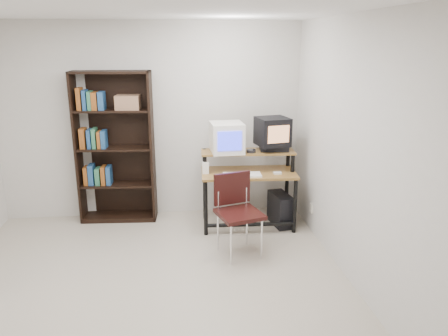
{
  "coord_description": "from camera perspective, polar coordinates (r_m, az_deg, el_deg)",
  "views": [
    {
      "loc": [
        0.26,
        -3.85,
        2.34
      ],
      "look_at": [
        0.86,
        1.1,
        0.89
      ],
      "focal_mm": 35.0,
      "sensor_mm": 36.0,
      "label": 1
    }
  ],
  "objects": [
    {
      "name": "cd_spindle",
      "position": [
        5.54,
        3.57,
        2.17
      ],
      "size": [
        0.14,
        0.14,
        0.05
      ],
      "primitive_type": "cylinder",
      "rotation": [
        0.0,
        0.0,
        -0.21
      ],
      "color": "#26262B",
      "rests_on": "computer_desk"
    },
    {
      "name": "pc_tower",
      "position": [
        5.82,
        7.37,
        -5.37
      ],
      "size": [
        0.27,
        0.48,
        0.42
      ],
      "primitive_type": "cube",
      "rotation": [
        0.0,
        0.0,
        0.16
      ],
      "color": "black",
      "rests_on": "floor"
    },
    {
      "name": "crt_tv",
      "position": [
        5.63,
        6.35,
        4.76
      ],
      "size": [
        0.44,
        0.44,
        0.36
      ],
      "rotation": [
        0.0,
        0.0,
        0.19
      ],
      "color": "black",
      "rests_on": "vcr"
    },
    {
      "name": "right_wall",
      "position": [
        4.35,
        16.84,
        1.72
      ],
      "size": [
        0.01,
        4.0,
        2.6
      ],
      "primitive_type": "cube",
      "color": "beige",
      "rests_on": "floor"
    },
    {
      "name": "mouse",
      "position": [
        5.52,
        6.98,
        -0.69
      ],
      "size": [
        0.1,
        0.06,
        0.03
      ],
      "primitive_type": "cube",
      "rotation": [
        0.0,
        0.0,
        -0.02
      ],
      "color": "white",
      "rests_on": "mousepad"
    },
    {
      "name": "floor",
      "position": [
        4.52,
        -9.57,
        -15.27
      ],
      "size": [
        4.0,
        4.0,
        0.01
      ],
      "primitive_type": "cube",
      "color": "#B8AC99",
      "rests_on": "ground"
    },
    {
      "name": "bookshelf",
      "position": [
        5.91,
        -14.02,
        2.77
      ],
      "size": [
        1.01,
        0.4,
        1.98
      ],
      "rotation": [
        0.0,
        0.0,
        -0.07
      ],
      "color": "black",
      "rests_on": "floor"
    },
    {
      "name": "crt_monitor",
      "position": [
        5.55,
        0.37,
        3.99
      ],
      "size": [
        0.42,
        0.43,
        0.38
      ],
      "rotation": [
        0.0,
        0.0,
        0.05
      ],
      "color": "white",
      "rests_on": "computer_desk"
    },
    {
      "name": "computer_desk",
      "position": [
        5.61,
        3.2,
        -0.92
      ],
      "size": [
        1.23,
        0.67,
        0.98
      ],
      "rotation": [
        0.0,
        0.0,
        -0.06
      ],
      "color": "olive",
      "rests_on": "floor"
    },
    {
      "name": "ceiling",
      "position": [
        3.87,
        -11.48,
        19.8
      ],
      "size": [
        4.0,
        4.0,
        0.01
      ],
      "primitive_type": "cube",
      "color": "white",
      "rests_on": "back_wall"
    },
    {
      "name": "school_chair",
      "position": [
        4.91,
        1.66,
        -4.9
      ],
      "size": [
        0.57,
        0.57,
        0.92
      ],
      "rotation": [
        0.0,
        0.0,
        0.28
      ],
      "color": "black",
      "rests_on": "floor"
    },
    {
      "name": "front_wall",
      "position": [
        2.14,
        -13.4,
        -13.31
      ],
      "size": [
        4.0,
        0.01,
        2.6
      ],
      "primitive_type": "cube",
      "color": "beige",
      "rests_on": "floor"
    },
    {
      "name": "vcr",
      "position": [
        5.68,
        6.53,
        2.6
      ],
      "size": [
        0.39,
        0.3,
        0.08
      ],
      "primitive_type": "cube",
      "rotation": [
        0.0,
        0.0,
        -0.13
      ],
      "color": "black",
      "rests_on": "computer_desk"
    },
    {
      "name": "mousepad",
      "position": [
        5.52,
        6.9,
        -0.89
      ],
      "size": [
        0.25,
        0.22,
        0.01
      ],
      "primitive_type": "cube",
      "rotation": [
        0.0,
        0.0,
        -0.22
      ],
      "color": "black",
      "rests_on": "computer_desk"
    },
    {
      "name": "wall_outlet",
      "position": [
        5.67,
        11.33,
        -5.16
      ],
      "size": [
        0.02,
        0.08,
        0.12
      ],
      "primitive_type": "cube",
      "color": "beige",
      "rests_on": "right_wall"
    },
    {
      "name": "desk_speaker",
      "position": [
        5.49,
        -2.43,
        -0.01
      ],
      "size": [
        0.08,
        0.08,
        0.17
      ],
      "primitive_type": "cube",
      "rotation": [
        0.0,
        0.0,
        -0.03
      ],
      "color": "white",
      "rests_on": "computer_desk"
    },
    {
      "name": "back_wall",
      "position": [
        5.95,
        -9.4,
        5.97
      ],
      "size": [
        4.0,
        0.01,
        2.6
      ],
      "primitive_type": "cube",
      "color": "beige",
      "rests_on": "floor"
    },
    {
      "name": "keyboard",
      "position": [
        5.42,
        2.39,
        -0.98
      ],
      "size": [
        0.48,
        0.23,
        0.03
      ],
      "primitive_type": "cube",
      "rotation": [
        0.0,
        0.0,
        -0.04
      ],
      "color": "white",
      "rests_on": "computer_desk"
    }
  ]
}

